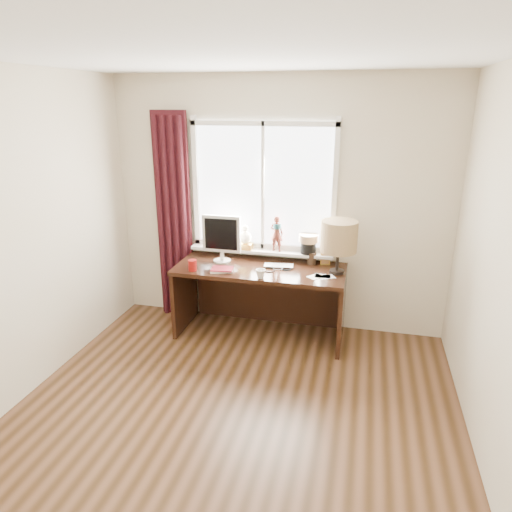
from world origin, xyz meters
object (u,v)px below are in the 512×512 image
(mug, at_px, (261,274))
(red_cup, at_px, (193,265))
(table_lamp, at_px, (339,237))
(monitor, at_px, (222,236))
(laptop, at_px, (279,266))
(desk, at_px, (262,286))

(mug, height_order, red_cup, red_cup)
(red_cup, xyz_separation_m, table_lamp, (1.38, 0.27, 0.31))
(monitor, bearing_deg, laptop, -2.41)
(monitor, distance_m, table_lamp, 1.19)
(desk, distance_m, monitor, 0.67)
(red_cup, xyz_separation_m, desk, (0.62, 0.34, -0.30))
(mug, distance_m, monitor, 0.66)
(red_cup, bearing_deg, table_lamp, 10.95)
(table_lamp, bearing_deg, mug, -155.83)
(mug, relative_size, desk, 0.05)
(table_lamp, bearing_deg, laptop, 176.81)
(red_cup, xyz_separation_m, monitor, (0.20, 0.33, 0.22))
(mug, xyz_separation_m, table_lamp, (0.69, 0.31, 0.32))
(red_cup, height_order, desk, red_cup)
(red_cup, distance_m, desk, 0.77)
(red_cup, relative_size, table_lamp, 0.21)
(laptop, bearing_deg, monitor, 171.34)
(laptop, xyz_separation_m, red_cup, (-0.81, -0.30, 0.04))
(red_cup, relative_size, monitor, 0.22)
(laptop, relative_size, red_cup, 2.69)
(mug, xyz_separation_m, desk, (-0.07, 0.38, -0.29))
(red_cup, relative_size, desk, 0.06)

